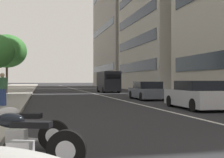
% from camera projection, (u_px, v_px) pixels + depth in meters
% --- Properties ---
extents(lane_centre_stripe, '(110.00, 0.16, 0.01)m').
position_uv_depth(lane_centre_stripe, '(87.00, 92.00, 37.82)').
color(lane_centre_stripe, silver).
rests_on(lane_centre_stripe, ground).
extents(motorcycle_second_in_row, '(0.89, 2.07, 1.10)m').
position_uv_depth(motorcycle_second_in_row, '(19.00, 143.00, 4.80)').
color(motorcycle_second_in_row, black).
rests_on(motorcycle_second_in_row, ground).
extents(motorcycle_by_sign_pole, '(0.82, 2.10, 1.09)m').
position_uv_depth(motorcycle_by_sign_pole, '(16.00, 130.00, 6.07)').
color(motorcycle_by_sign_pole, black).
rests_on(motorcycle_by_sign_pole, ground).
extents(car_lead_in_lane, '(4.33, 1.98, 1.42)m').
position_uv_depth(car_lead_in_lane, '(196.00, 96.00, 15.06)').
color(car_lead_in_lane, '#B7B7BC').
rests_on(car_lead_in_lane, ground).
extents(car_approaching_light, '(4.45, 2.07, 1.36)m').
position_uv_depth(car_approaching_light, '(147.00, 91.00, 22.59)').
color(car_approaching_light, '#4C515B').
rests_on(car_approaching_light, ground).
extents(delivery_van_ahead, '(5.22, 2.12, 2.52)m').
position_uv_depth(delivery_van_ahead, '(108.00, 81.00, 36.39)').
color(delivery_van_ahead, black).
rests_on(delivery_van_ahead, ground).
extents(street_tree_mid_sidewalk, '(3.98, 3.98, 5.99)m').
position_uv_depth(street_tree_mid_sidewalk, '(7.00, 51.00, 30.41)').
color(street_tree_mid_sidewalk, '#473323').
rests_on(street_tree_mid_sidewalk, sidewalk_right_plaza).
extents(pedestrian_on_plaza, '(0.45, 0.48, 1.67)m').
position_uv_depth(pedestrian_on_plaza, '(2.00, 89.00, 15.29)').
color(pedestrian_on_plaza, '#33478C').
rests_on(pedestrian_on_plaza, sidewalk_right_plaza).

